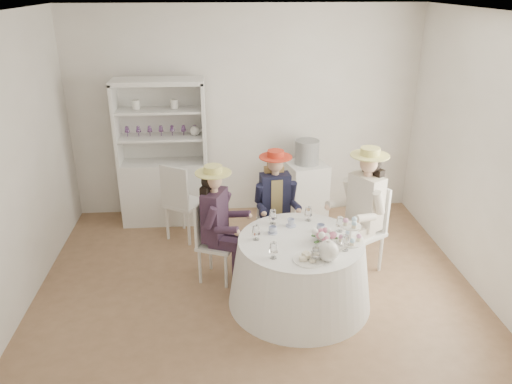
{
  "coord_description": "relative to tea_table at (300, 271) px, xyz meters",
  "views": [
    {
      "loc": [
        -0.34,
        -4.34,
        2.95
      ],
      "look_at": [
        0.0,
        0.1,
        1.05
      ],
      "focal_mm": 35.0,
      "sensor_mm": 36.0,
      "label": 1
    }
  ],
  "objects": [
    {
      "name": "ground",
      "position": [
        -0.4,
        0.24,
        -0.34
      ],
      "size": [
        4.5,
        4.5,
        0.0
      ],
      "primitive_type": "plane",
      "color": "brown",
      "rests_on": "ground"
    },
    {
      "name": "ceiling",
      "position": [
        -0.4,
        0.24,
        2.36
      ],
      "size": [
        4.5,
        4.5,
        0.0
      ],
      "primitive_type": "plane",
      "rotation": [
        3.14,
        0.0,
        0.0
      ],
      "color": "white",
      "rests_on": "wall_back"
    },
    {
      "name": "wall_back",
      "position": [
        -0.4,
        2.24,
        1.01
      ],
      "size": [
        4.5,
        0.0,
        4.5
      ],
      "primitive_type": "plane",
      "rotation": [
        1.57,
        0.0,
        0.0
      ],
      "color": "silver",
      "rests_on": "ground"
    },
    {
      "name": "wall_front",
      "position": [
        -0.4,
        -1.76,
        1.01
      ],
      "size": [
        4.5,
        0.0,
        4.5
      ],
      "primitive_type": "plane",
      "rotation": [
        -1.57,
        0.0,
        0.0
      ],
      "color": "silver",
      "rests_on": "ground"
    },
    {
      "name": "wall_left",
      "position": [
        -2.65,
        0.24,
        1.01
      ],
      "size": [
        0.0,
        4.5,
        4.5
      ],
      "primitive_type": "plane",
      "rotation": [
        1.57,
        0.0,
        1.57
      ],
      "color": "silver",
      "rests_on": "ground"
    },
    {
      "name": "wall_right",
      "position": [
        1.85,
        0.24,
        1.01
      ],
      "size": [
        0.0,
        4.5,
        4.5
      ],
      "primitive_type": "plane",
      "rotation": [
        1.57,
        0.0,
        -1.57
      ],
      "color": "silver",
      "rests_on": "ground"
    },
    {
      "name": "tea_table",
      "position": [
        0.0,
        0.0,
        0.0
      ],
      "size": [
        1.4,
        1.4,
        0.69
      ],
      "rotation": [
        0.0,
        0.0,
        0.29
      ],
      "color": "white",
      "rests_on": "ground"
    },
    {
      "name": "hutch",
      "position": [
        -1.46,
        1.95,
        0.32
      ],
      "size": [
        1.12,
        0.46,
        1.86
      ],
      "rotation": [
        0.0,
        0.0,
        -0.04
      ],
      "color": "silver",
      "rests_on": "ground"
    },
    {
      "name": "side_table",
      "position": [
        0.38,
        1.92,
        0.04
      ],
      "size": [
        0.58,
        0.58,
        0.75
      ],
      "primitive_type": "cube",
      "rotation": [
        0.0,
        0.0,
        0.24
      ],
      "color": "silver",
      "rests_on": "ground"
    },
    {
      "name": "hatbox",
      "position": [
        0.38,
        1.92,
        0.57
      ],
      "size": [
        0.35,
        0.35,
        0.31
      ],
      "primitive_type": "cylinder",
      "rotation": [
        0.0,
        0.0,
        0.13
      ],
      "color": "black",
      "rests_on": "side_table"
    },
    {
      "name": "guest_left",
      "position": [
        -0.79,
        0.48,
        0.38
      ],
      "size": [
        0.53,
        0.48,
        1.28
      ],
      "rotation": [
        0.0,
        0.0,
        1.19
      ],
      "color": "silver",
      "rests_on": "ground"
    },
    {
      "name": "guest_mid",
      "position": [
        -0.14,
        0.92,
        0.38
      ],
      "size": [
        0.47,
        0.49,
        1.27
      ],
      "rotation": [
        0.0,
        0.0,
        0.11
      ],
      "color": "silver",
      "rests_on": "ground"
    },
    {
      "name": "guest_right",
      "position": [
        0.75,
        0.54,
        0.45
      ],
      "size": [
        0.6,
        0.55,
        1.4
      ],
      "rotation": [
        0.0,
        0.0,
        -1.03
      ],
      "color": "silver",
      "rests_on": "ground"
    },
    {
      "name": "spare_chair",
      "position": [
        -1.22,
        1.39,
        0.18
      ],
      "size": [
        0.56,
        0.56,
        0.98
      ],
      "rotation": [
        0.0,
        0.0,
        2.56
      ],
      "color": "silver",
      "rests_on": "ground"
    },
    {
      "name": "teacup_a",
      "position": [
        -0.25,
        0.15,
        0.38
      ],
      "size": [
        0.1,
        0.1,
        0.07
      ],
      "primitive_type": "imported",
      "rotation": [
        0.0,
        0.0,
        0.32
      ],
      "color": "white",
      "rests_on": "tea_table"
    },
    {
      "name": "teacup_b",
      "position": [
        -0.06,
        0.29,
        0.38
      ],
      "size": [
        0.08,
        0.08,
        0.07
      ],
      "primitive_type": "imported",
      "rotation": [
        0.0,
        0.0,
        -0.01
      ],
      "color": "white",
      "rests_on": "tea_table"
    },
    {
      "name": "teacup_c",
      "position": [
        0.22,
        0.16,
        0.38
      ],
      "size": [
        0.09,
        0.09,
        0.07
      ],
      "primitive_type": "imported",
      "rotation": [
        0.0,
        0.0,
        -0.05
      ],
      "color": "white",
      "rests_on": "tea_table"
    },
    {
      "name": "flower_bowl",
      "position": [
        0.22,
        -0.01,
        0.37
      ],
      "size": [
        0.2,
        0.2,
        0.05
      ],
      "primitive_type": "imported",
      "rotation": [
        0.0,
        0.0,
        0.02
      ],
      "color": "white",
      "rests_on": "tea_table"
    },
    {
      "name": "flower_arrangement",
      "position": [
        0.2,
        -0.08,
        0.43
      ],
      "size": [
        0.18,
        0.18,
        0.07
      ],
      "rotation": [
        0.0,
        0.0,
        0.23
      ],
      "color": "#CE6788",
      "rests_on": "tea_table"
    },
    {
      "name": "table_teapot",
      "position": [
        0.18,
        -0.37,
        0.43
      ],
      "size": [
        0.27,
        0.19,
        0.2
      ],
      "rotation": [
        0.0,
        0.0,
        -0.01
      ],
      "color": "white",
      "rests_on": "tea_table"
    },
    {
      "name": "sandwich_plate",
      "position": [
        0.0,
        -0.37,
        0.36
      ],
      "size": [
        0.27,
        0.27,
        0.06
      ],
      "rotation": [
        0.0,
        0.0,
        -0.31
      ],
      "color": "white",
      "rests_on": "tea_table"
    },
    {
      "name": "cupcake_stand",
      "position": [
        0.45,
        -0.08,
        0.43
      ],
      "size": [
        0.25,
        0.25,
        0.23
      ],
      "rotation": [
        0.0,
        0.0,
        -0.39
      ],
      "color": "white",
      "rests_on": "tea_table"
    },
    {
      "name": "stemware_set",
      "position": [
        -0.0,
        -0.0,
        0.42
      ],
      "size": [
        0.91,
        0.91,
        0.15
      ],
      "color": "white",
      "rests_on": "tea_table"
    }
  ]
}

